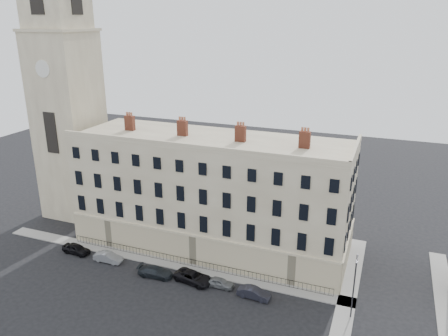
{
  "coord_description": "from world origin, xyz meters",
  "views": [
    {
      "loc": [
        15.14,
        -37.64,
        29.49
      ],
      "look_at": [
        -3.41,
        10.0,
        11.96
      ],
      "focal_mm": 35.0,
      "sensor_mm": 36.0,
      "label": 1
    }
  ],
  "objects_px": {
    "car_c": "(155,272)",
    "car_f": "(254,293)",
    "car_a": "(76,249)",
    "car_d": "(193,277)",
    "car_e": "(220,283)",
    "streetlamp": "(354,284)",
    "car_b": "(108,257)"
  },
  "relations": [
    {
      "from": "car_f",
      "to": "car_b",
      "type": "bearing_deg",
      "value": 91.08
    },
    {
      "from": "car_a",
      "to": "car_b",
      "type": "xyz_separation_m",
      "value": [
        5.21,
        -0.24,
        -0.04
      ]
    },
    {
      "from": "car_e",
      "to": "streetlamp",
      "type": "xyz_separation_m",
      "value": [
        14.7,
        -0.33,
        3.6
      ]
    },
    {
      "from": "car_e",
      "to": "car_f",
      "type": "relative_size",
      "value": 0.89
    },
    {
      "from": "car_f",
      "to": "streetlamp",
      "type": "xyz_separation_m",
      "value": [
        10.43,
        0.23,
        3.55
      ]
    },
    {
      "from": "car_b",
      "to": "car_f",
      "type": "height_order",
      "value": "car_b"
    },
    {
      "from": "car_e",
      "to": "car_f",
      "type": "bearing_deg",
      "value": -97.0
    },
    {
      "from": "car_c",
      "to": "car_d",
      "type": "bearing_deg",
      "value": -87.61
    },
    {
      "from": "car_a",
      "to": "car_d",
      "type": "relative_size",
      "value": 0.82
    },
    {
      "from": "car_f",
      "to": "streetlamp",
      "type": "relative_size",
      "value": 0.5
    },
    {
      "from": "car_a",
      "to": "car_c",
      "type": "distance_m",
      "value": 12.55
    },
    {
      "from": "car_c",
      "to": "car_e",
      "type": "bearing_deg",
      "value": -88.75
    },
    {
      "from": "car_d",
      "to": "car_e",
      "type": "bearing_deg",
      "value": -76.47
    },
    {
      "from": "car_a",
      "to": "streetlamp",
      "type": "bearing_deg",
      "value": -87.51
    },
    {
      "from": "car_c",
      "to": "car_f",
      "type": "relative_size",
      "value": 1.15
    },
    {
      "from": "car_b",
      "to": "car_e",
      "type": "xyz_separation_m",
      "value": [
        15.39,
        0.02,
        -0.06
      ]
    },
    {
      "from": "car_a",
      "to": "car_d",
      "type": "height_order",
      "value": "car_a"
    },
    {
      "from": "car_e",
      "to": "car_f",
      "type": "height_order",
      "value": "car_f"
    },
    {
      "from": "car_b",
      "to": "car_e",
      "type": "relative_size",
      "value": 1.14
    },
    {
      "from": "car_b",
      "to": "streetlamp",
      "type": "relative_size",
      "value": 0.5
    },
    {
      "from": "car_d",
      "to": "streetlamp",
      "type": "xyz_separation_m",
      "value": [
        17.99,
        -0.11,
        3.5
      ]
    },
    {
      "from": "car_f",
      "to": "car_d",
      "type": "bearing_deg",
      "value": 90.06
    },
    {
      "from": "car_c",
      "to": "car_d",
      "type": "xyz_separation_m",
      "value": [
        4.79,
        0.56,
        0.03
      ]
    },
    {
      "from": "car_f",
      "to": "car_c",
      "type": "bearing_deg",
      "value": 93.66
    },
    {
      "from": "car_c",
      "to": "car_a",
      "type": "bearing_deg",
      "value": 81.19
    },
    {
      "from": "car_a",
      "to": "car_b",
      "type": "distance_m",
      "value": 5.21
    },
    {
      "from": "car_c",
      "to": "streetlamp",
      "type": "xyz_separation_m",
      "value": [
        22.79,
        0.45,
        3.54
      ]
    },
    {
      "from": "car_a",
      "to": "car_f",
      "type": "xyz_separation_m",
      "value": [
        24.87,
        -0.78,
        -0.05
      ]
    },
    {
      "from": "car_b",
      "to": "streetlamp",
      "type": "xyz_separation_m",
      "value": [
        30.1,
        -0.31,
        3.54
      ]
    },
    {
      "from": "car_c",
      "to": "car_f",
      "type": "height_order",
      "value": "car_c"
    },
    {
      "from": "car_a",
      "to": "car_e",
      "type": "height_order",
      "value": "car_a"
    },
    {
      "from": "car_d",
      "to": "car_e",
      "type": "height_order",
      "value": "car_d"
    }
  ]
}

